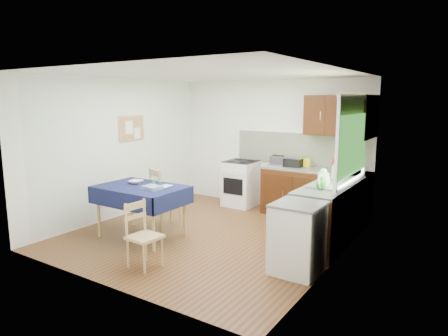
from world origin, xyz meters
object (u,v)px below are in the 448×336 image
Objects in this scene: toaster at (278,161)px; sandwich_press at (294,162)px; chair_far at (163,196)px; dish_rack at (324,186)px; kettle at (323,178)px; chair_near at (142,233)px; dining_table at (141,193)px.

toaster is 0.85× the size of sandwich_press.
chair_far is at bearing -126.54° from toaster.
kettle is (-0.04, 0.08, 0.09)m from dish_rack.
chair_far is 2.35× the size of dish_rack.
dish_rack is at bearing -46.50° from toaster.
kettle is (1.02, -1.35, 0.02)m from sandwich_press.
toaster is (0.38, 3.19, 0.55)m from chair_near.
kettle reaches higher than dining_table.
dining_table is 0.63m from chair_far.
kettle is at bearing 43.51° from dining_table.
chair_near is at bearing -122.11° from dish_rack.
sandwich_press reaches higher than chair_near.
dish_rack is at bearing -147.68° from chair_far.
kettle is at bearing -145.72° from chair_far.
chair_near is 2.63× the size of sandwich_press.
kettle reaches higher than sandwich_press.
sandwich_press is (1.45, 2.49, 0.28)m from dining_table.
kettle is (2.47, 1.14, 0.31)m from dining_table.
dish_rack is (2.60, 0.46, 0.39)m from chair_far.
dining_table is 1.15m from chair_near.
kettle is (2.55, 0.54, 0.48)m from chair_far.
sandwich_press is at bearing 127.16° from kettle.
dining_table is 1.33× the size of chair_far.
kettle is at bearing 128.99° from dish_rack.
chair_far is (-0.08, 0.60, -0.17)m from dining_table.
chair_near is at bearing -26.34° from dining_table.
dining_table is 3.12× the size of dish_rack.
kettle reaches higher than chair_far.
chair_near is at bearing -98.43° from toaster.
dining_table is at bearing -113.12° from sandwich_press.
chair_far is at bearing -159.11° from dish_rack.
toaster is (1.26, 1.80, 0.46)m from chair_far.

